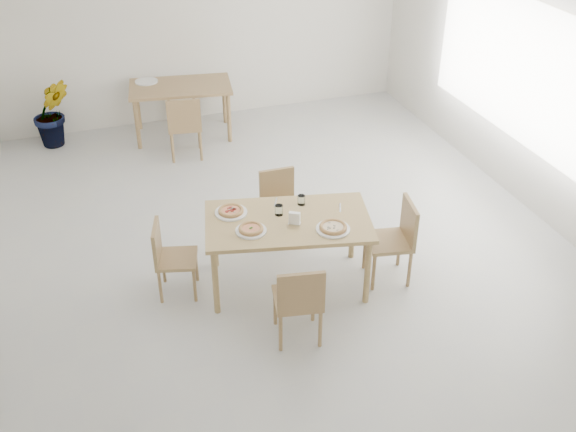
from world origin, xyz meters
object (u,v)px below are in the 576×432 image
object	(u,v)px
chair_north	(280,200)
second_table	(181,92)
plate_pepperoni	(231,213)
pizza_margherita	(251,229)
main_table	(288,227)
tumbler_b	(279,210)
plate_margherita	(251,231)
plate_mushroom	(333,229)
potted_plant	(52,113)
chair_back_s	(185,123)
chair_east	(397,235)
plate_empty	(146,81)
tumbler_a	(301,200)
chair_south	(299,299)
napkin_holder	(294,219)
pizza_pepperoni	(231,210)
chair_west	(169,254)
chair_back_n	(181,83)
pizza_mushroom	(333,227)

from	to	relation	value
chair_north	second_table	world-z (taller)	chair_north
plate_pepperoni	pizza_margherita	world-z (taller)	pizza_margherita
main_table	tumbler_b	size ratio (longest dim) A/B	16.86
chair_north	plate_margherita	xyz separation A→B (m)	(-0.57, -0.92, 0.30)
plate_mushroom	second_table	size ratio (longest dim) A/B	0.21
main_table	plate_pepperoni	distance (m)	0.57
plate_margherita	pizza_margherita	size ratio (longest dim) A/B	1.12
main_table	potted_plant	bearing A→B (deg)	129.46
pizza_margherita	chair_back_s	distance (m)	3.12
chair_east	plate_empty	size ratio (longest dim) A/B	2.70
chair_east	pizza_margherita	size ratio (longest dim) A/B	3.32
tumbler_b	potted_plant	bearing A→B (deg)	117.29
chair_north	tumbler_a	xyz separation A→B (m)	(0.03, -0.60, 0.34)
chair_south	napkin_holder	world-z (taller)	napkin_holder
plate_margherita	chair_back_s	xyz separation A→B (m)	(-0.04, 3.11, -0.25)
pizza_pepperoni	chair_back_s	bearing A→B (deg)	88.75
main_table	plate_empty	xyz separation A→B (m)	(-0.75, 4.04, 0.09)
chair_west	potted_plant	size ratio (longest dim) A/B	0.81
plate_margherita	napkin_holder	world-z (taller)	napkin_holder
chair_south	chair_west	world-z (taller)	chair_south
second_table	chair_back_n	world-z (taller)	chair_back_n
pizza_pepperoni	tumbler_a	distance (m)	0.70
tumbler_b	plate_pepperoni	bearing A→B (deg)	158.70
pizza_pepperoni	second_table	distance (m)	3.49
plate_empty	chair_north	bearing A→B (deg)	-73.83
chair_west	napkin_holder	world-z (taller)	napkin_holder
pizza_margherita	potted_plant	bearing A→B (deg)	112.25
tumbler_a	plate_empty	distance (m)	3.93
chair_north	plate_mushroom	distance (m)	1.18
chair_north	chair_west	distance (m)	1.44
chair_north	napkin_holder	world-z (taller)	napkin_holder
plate_margherita	pizza_margherita	world-z (taller)	pizza_margherita
tumbler_b	chair_east	bearing A→B (deg)	-17.68
pizza_margherita	napkin_holder	world-z (taller)	napkin_holder
second_table	plate_empty	size ratio (longest dim) A/B	4.70
chair_west	chair_back_n	world-z (taller)	chair_back_n
plate_margherita	tumbler_a	xyz separation A→B (m)	(0.60, 0.31, 0.04)
plate_pepperoni	pizza_margherita	bearing A→B (deg)	-75.33
chair_south	pizza_mushroom	xyz separation A→B (m)	(0.52, 0.54, 0.30)
tumbler_a	second_table	xyz separation A→B (m)	(-0.54, 3.54, -0.14)
plate_empty	main_table	bearing A→B (deg)	-79.52
plate_margherita	plate_pepperoni	distance (m)	0.38
main_table	potted_plant	distance (m)	4.52
plate_margherita	plate_empty	distance (m)	4.14
main_table	chair_west	xyz separation A→B (m)	(-1.13, 0.23, -0.22)
chair_north	plate_pepperoni	distance (m)	0.91
chair_east	plate_margherita	size ratio (longest dim) A/B	2.96
chair_west	pizza_pepperoni	distance (m)	0.73
main_table	tumbler_b	xyz separation A→B (m)	(-0.05, 0.12, 0.13)
main_table	pizza_pepperoni	bearing A→B (deg)	161.80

